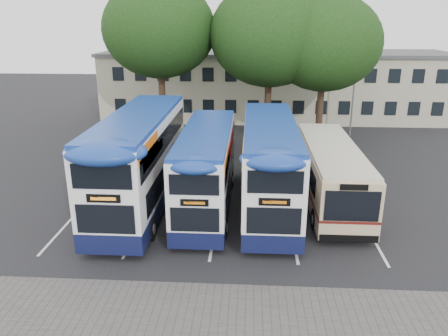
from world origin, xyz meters
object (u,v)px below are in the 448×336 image
tree_mid (270,35)px  tree_left (159,30)px  bus_dd_right (269,162)px  tree_right (325,43)px  bus_dd_mid (207,165)px  lamp_post (356,73)px  bus_single (330,169)px  bus_dd_left (141,156)px

tree_mid → tree_left: bearing=177.3°
bus_dd_right → tree_left: bearing=122.0°
tree_right → bus_dd_mid: size_ratio=1.12×
lamp_post → bus_dd_right: (-7.26, -14.91, -2.66)m
tree_left → bus_dd_right: size_ratio=1.13×
tree_mid → bus_single: tree_mid is taller
tree_left → tree_mid: (8.05, -0.37, -0.33)m
tree_left → bus_dd_left: bearing=-84.0°
tree_mid → bus_single: bearing=-75.1°
tree_left → bus_dd_right: tree_left is taller
tree_mid → bus_dd_right: (-0.31, -12.01, -5.61)m
lamp_post → bus_dd_left: 20.47m
bus_dd_left → bus_dd_mid: size_ratio=1.17×
lamp_post → tree_mid: bearing=-157.3°
tree_left → tree_right: 11.94m
bus_dd_left → bus_dd_mid: (3.33, -0.10, -0.38)m
tree_right → bus_dd_left: 16.54m
bus_dd_left → bus_dd_right: (6.42, 0.11, -0.19)m
lamp_post → bus_dd_mid: lamp_post is taller
bus_dd_left → bus_single: (9.64, 1.17, -0.90)m
bus_single → tree_left: bearing=134.1°
tree_left → tree_mid: bearing=-2.7°
tree_left → bus_dd_mid: 14.76m
lamp_post → tree_mid: size_ratio=0.77×
tree_mid → bus_dd_left: tree_mid is taller
lamp_post → tree_left: size_ratio=0.76×
lamp_post → bus_dd_right: bearing=-116.0°
lamp_post → tree_left: bearing=-170.4°
tree_right → bus_dd_mid: tree_right is taller
lamp_post → bus_dd_left: bearing=-132.3°
tree_right → tree_left: bearing=176.5°
tree_left → tree_mid: 8.06m
bus_dd_left → tree_left: bearing=96.0°
bus_dd_mid → bus_single: size_ratio=0.96×
bus_dd_mid → bus_single: (6.31, 1.27, -0.52)m
tree_mid → tree_right: 3.89m
tree_mid → bus_single: 12.97m
tree_mid → bus_single: size_ratio=1.15×
tree_left → tree_right: bearing=-3.5°
tree_left → bus_dd_mid: tree_left is taller
tree_mid → bus_dd_left: bearing=-119.0°
lamp_post → tree_mid: (-6.95, -2.90, 2.95)m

